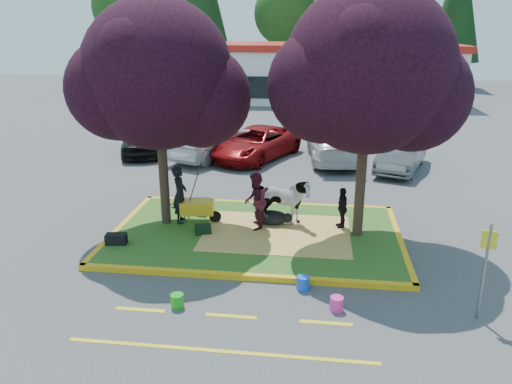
# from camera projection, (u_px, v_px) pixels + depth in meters

# --- Properties ---
(ground) EXTENTS (90.00, 90.00, 0.00)m
(ground) POSITION_uv_depth(u_px,v_px,m) (256.00, 237.00, 14.52)
(ground) COLOR #424244
(ground) RESTS_ON ground
(median_island) EXTENTS (8.00, 5.00, 0.15)m
(median_island) POSITION_uv_depth(u_px,v_px,m) (256.00, 234.00, 14.49)
(median_island) COLOR #29581B
(median_island) RESTS_ON ground
(curb_near) EXTENTS (8.30, 0.16, 0.15)m
(curb_near) POSITION_uv_depth(u_px,v_px,m) (243.00, 277.00, 12.07)
(curb_near) COLOR gold
(curb_near) RESTS_ON ground
(curb_far) EXTENTS (8.30, 0.16, 0.15)m
(curb_far) POSITION_uv_depth(u_px,v_px,m) (266.00, 204.00, 16.92)
(curb_far) COLOR gold
(curb_far) RESTS_ON ground
(curb_left) EXTENTS (0.16, 5.30, 0.15)m
(curb_left) POSITION_uv_depth(u_px,v_px,m) (121.00, 227.00, 14.98)
(curb_left) COLOR gold
(curb_left) RESTS_ON ground
(curb_right) EXTENTS (0.16, 5.30, 0.15)m
(curb_right) POSITION_uv_depth(u_px,v_px,m) (400.00, 242.00, 14.00)
(curb_right) COLOR gold
(curb_right) RESTS_ON ground
(straw_bedding) EXTENTS (4.20, 3.00, 0.01)m
(straw_bedding) POSITION_uv_depth(u_px,v_px,m) (277.00, 233.00, 14.39)
(straw_bedding) COLOR #E7B55F
(straw_bedding) RESTS_ON median_island
(tree_purple_left) EXTENTS (5.06, 4.20, 6.51)m
(tree_purple_left) POSITION_uv_depth(u_px,v_px,m) (158.00, 82.00, 13.81)
(tree_purple_left) COLOR black
(tree_purple_left) RESTS_ON median_island
(tree_purple_right) EXTENTS (5.30, 4.40, 6.82)m
(tree_purple_right) POSITION_uv_depth(u_px,v_px,m) (369.00, 78.00, 12.87)
(tree_purple_right) COLOR black
(tree_purple_right) RESTS_ON median_island
(fire_lane_stripe_a) EXTENTS (1.10, 0.12, 0.01)m
(fire_lane_stripe_a) POSITION_uv_depth(u_px,v_px,m) (140.00, 310.00, 10.81)
(fire_lane_stripe_a) COLOR yellow
(fire_lane_stripe_a) RESTS_ON ground
(fire_lane_stripe_b) EXTENTS (1.10, 0.12, 0.01)m
(fire_lane_stripe_b) POSITION_uv_depth(u_px,v_px,m) (231.00, 316.00, 10.57)
(fire_lane_stripe_b) COLOR yellow
(fire_lane_stripe_b) RESTS_ON ground
(fire_lane_stripe_c) EXTENTS (1.10, 0.12, 0.01)m
(fire_lane_stripe_c) POSITION_uv_depth(u_px,v_px,m) (326.00, 323.00, 10.33)
(fire_lane_stripe_c) COLOR yellow
(fire_lane_stripe_c) RESTS_ON ground
(fire_lane_long) EXTENTS (6.00, 0.10, 0.01)m
(fire_lane_long) POSITION_uv_depth(u_px,v_px,m) (220.00, 351.00, 9.44)
(fire_lane_long) COLOR yellow
(fire_lane_long) RESTS_ON ground
(retail_building) EXTENTS (20.40, 8.40, 4.40)m
(retail_building) POSITION_uv_depth(u_px,v_px,m) (325.00, 71.00, 39.85)
(retail_building) COLOR silver
(retail_building) RESTS_ON ground
(treeline) EXTENTS (46.58, 7.80, 14.63)m
(treeline) POSITION_uv_depth(u_px,v_px,m) (319.00, 3.00, 47.23)
(treeline) COLOR black
(treeline) RESTS_ON ground
(cow) EXTENTS (1.73, 0.81, 1.45)m
(cow) POSITION_uv_depth(u_px,v_px,m) (281.00, 202.00, 14.79)
(cow) COLOR silver
(cow) RESTS_ON median_island
(calf) EXTENTS (1.13, 0.85, 0.43)m
(calf) POSITION_uv_depth(u_px,v_px,m) (271.00, 218.00, 14.95)
(calf) COLOR black
(calf) RESTS_ON median_island
(handler) EXTENTS (0.48, 0.68, 1.74)m
(handler) POSITION_uv_depth(u_px,v_px,m) (180.00, 194.00, 14.96)
(handler) COLOR black
(handler) RESTS_ON median_island
(visitor_a) EXTENTS (0.71, 0.88, 1.70)m
(visitor_a) POSITION_uv_depth(u_px,v_px,m) (255.00, 201.00, 14.45)
(visitor_a) COLOR #43131F
(visitor_a) RESTS_ON median_island
(visitor_b) EXTENTS (0.45, 0.77, 1.23)m
(visitor_b) POSITION_uv_depth(u_px,v_px,m) (342.00, 208.00, 14.62)
(visitor_b) COLOR black
(visitor_b) RESTS_ON median_island
(wheelbarrow) EXTENTS (1.80, 0.72, 0.68)m
(wheelbarrow) POSITION_uv_depth(u_px,v_px,m) (198.00, 207.00, 15.09)
(wheelbarrow) COLOR black
(wheelbarrow) RESTS_ON median_island
(gear_bag_dark) EXTENTS (0.59, 0.38, 0.28)m
(gear_bag_dark) POSITION_uv_depth(u_px,v_px,m) (116.00, 239.00, 13.65)
(gear_bag_dark) COLOR black
(gear_bag_dark) RESTS_ON median_island
(gear_bag_green) EXTENTS (0.53, 0.41, 0.25)m
(gear_bag_green) POSITION_uv_depth(u_px,v_px,m) (203.00, 229.00, 14.32)
(gear_bag_green) COLOR black
(gear_bag_green) RESTS_ON median_island
(sign_post) EXTENTS (0.29, 0.12, 2.14)m
(sign_post) POSITION_uv_depth(u_px,v_px,m) (486.00, 263.00, 10.08)
(sign_post) COLOR slate
(sign_post) RESTS_ON ground
(bucket_green) EXTENTS (0.37, 0.37, 0.31)m
(bucket_green) POSITION_uv_depth(u_px,v_px,m) (177.00, 301.00, 10.86)
(bucket_green) COLOR #19A51B
(bucket_green) RESTS_ON ground
(bucket_pink) EXTENTS (0.39, 0.39, 0.32)m
(bucket_pink) POSITION_uv_depth(u_px,v_px,m) (337.00, 304.00, 10.74)
(bucket_pink) COLOR #E3329E
(bucket_pink) RESTS_ON ground
(bucket_blue) EXTENTS (0.36, 0.36, 0.33)m
(bucket_blue) POSITION_uv_depth(u_px,v_px,m) (303.00, 283.00, 11.59)
(bucket_blue) COLOR blue
(bucket_blue) RESTS_ON ground
(car_black) EXTENTS (2.99, 4.80, 1.52)m
(car_black) POSITION_uv_depth(u_px,v_px,m) (142.00, 137.00, 23.71)
(car_black) COLOR black
(car_black) RESTS_ON ground
(car_silver) EXTENTS (3.25, 4.92, 1.53)m
(car_silver) POSITION_uv_depth(u_px,v_px,m) (210.00, 141.00, 22.84)
(car_silver) COLOR #A4A5AC
(car_silver) RESTS_ON ground
(car_red) EXTENTS (4.27, 5.66, 1.43)m
(car_red) POSITION_uv_depth(u_px,v_px,m) (256.00, 143.00, 22.73)
(car_red) COLOR maroon
(car_red) RESTS_ON ground
(car_white) EXTENTS (2.48, 5.18, 1.46)m
(car_white) POSITION_uv_depth(u_px,v_px,m) (332.00, 145.00, 22.32)
(car_white) COLOR silver
(car_white) RESTS_ON ground
(car_grey) EXTENTS (2.75, 4.47, 1.39)m
(car_grey) POSITION_uv_depth(u_px,v_px,m) (402.00, 154.00, 20.96)
(car_grey) COLOR #515558
(car_grey) RESTS_ON ground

